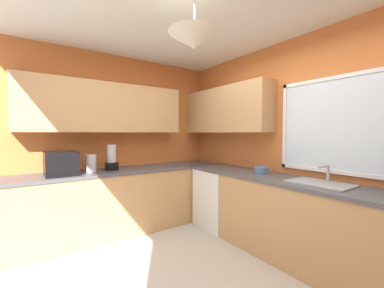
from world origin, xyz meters
The scene contains 9 objects.
room_shell centered at (-0.40, 0.46, 1.77)m, with size 4.22×3.32×2.69m.
counter_run_left centered at (-1.74, 0.00, 0.46)m, with size 0.65×2.93×0.92m.
counter_run_back centered at (0.21, 1.29, 0.46)m, with size 3.31×0.65×0.92m.
dishwasher centered at (-1.08, 1.26, 0.44)m, with size 0.60×0.60×0.87m, color white.
microwave centered at (-1.74, -0.81, 1.06)m, with size 0.48×0.36×0.29m, color black.
kettle centered at (-1.72, -0.46, 1.04)m, with size 0.14×0.14×0.24m, color #B7B7BC.
sink_assembly centered at (0.41, 1.30, 0.93)m, with size 0.58×0.40×0.19m.
bowl centered at (-0.33, 1.29, 0.96)m, with size 0.17×0.17×0.09m, color #4C7099.
blender_appliance centered at (-1.74, -0.18, 1.08)m, with size 0.15×0.15×0.36m.
Camera 1 is at (1.63, -1.17, 1.44)m, focal length 22.24 mm.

